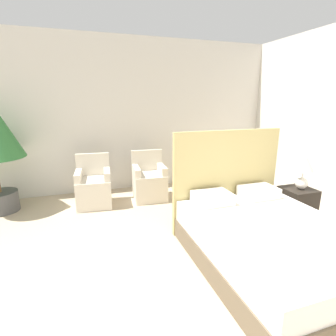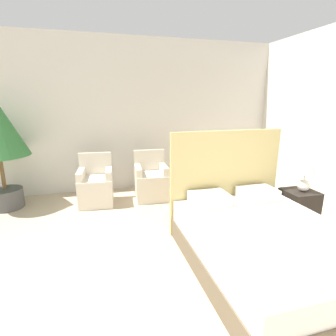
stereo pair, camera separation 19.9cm
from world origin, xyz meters
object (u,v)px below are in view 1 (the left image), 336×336
Objects in this scene: armchair_near_window_right at (149,183)px; table_lamp at (304,167)px; nightstand at (296,205)px; armchair_near_window_left at (94,189)px; bed at (268,239)px.

table_lamp is (1.83, -1.62, 0.55)m from armchair_near_window_right.
armchair_near_window_right is 1.66× the size of table_lamp.
table_lamp is (0.02, -0.02, 0.59)m from nightstand.
armchair_near_window_left and armchair_near_window_right have the same top height.
nightstand is at bearing -36.97° from armchair_near_window_right.
bed reaches higher than armchair_near_window_right.
nightstand is 1.00× the size of table_lamp.
armchair_near_window_right is 2.42m from nightstand.
armchair_near_window_right is 1.66× the size of nightstand.
armchair_near_window_left is 3.28m from table_lamp.
nightstand is at bearing 138.94° from table_lamp.
nightstand is 0.59m from table_lamp.
bed is 2.33× the size of armchair_near_window_left.
bed is at bearing -148.07° from table_lamp.
table_lamp is (2.80, -1.62, 0.55)m from armchair_near_window_left.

